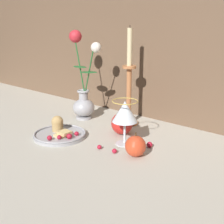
% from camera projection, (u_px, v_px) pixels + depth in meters
% --- Properties ---
extents(ground_plane, '(2.40, 2.40, 0.00)m').
position_uv_depth(ground_plane, '(102.00, 137.00, 1.12)').
color(ground_plane, '#B7B2A3').
rests_on(ground_plane, ground).
extents(vase, '(0.15, 0.09, 0.36)m').
position_uv_depth(vase, '(83.00, 92.00, 1.30)').
color(vase, '#A3A3A8').
rests_on(vase, ground_plane).
extents(plate_with_pastries, '(0.19, 0.19, 0.07)m').
position_uv_depth(plate_with_pastries, '(60.00, 133.00, 1.12)').
color(plate_with_pastries, '#A3A3A8').
rests_on(plate_with_pastries, ground_plane).
extents(wine_glass, '(0.09, 0.09, 0.15)m').
position_uv_depth(wine_glass, '(124.00, 113.00, 1.03)').
color(wine_glass, silver).
rests_on(wine_glass, ground_plane).
extents(candlestick, '(0.08, 0.08, 0.39)m').
position_uv_depth(candlestick, '(129.00, 89.00, 1.22)').
color(candlestick, '#B77042').
rests_on(candlestick, ground_plane).
extents(apple_beside_vase, '(0.07, 0.07, 0.08)m').
position_uv_depth(apple_beside_vase, '(136.00, 146.00, 0.96)').
color(apple_beside_vase, '#D14223').
rests_on(apple_beside_vase, ground_plane).
extents(apple_near_glass, '(0.08, 0.08, 0.09)m').
position_uv_depth(apple_near_glass, '(122.00, 123.00, 1.14)').
color(apple_near_glass, red).
rests_on(apple_near_glass, ground_plane).
extents(berry_near_plate, '(0.02, 0.02, 0.02)m').
position_uv_depth(berry_near_plate, '(114.00, 151.00, 0.99)').
color(berry_near_plate, '#AD192D').
rests_on(berry_near_plate, ground_plane).
extents(berry_front_center, '(0.01, 0.01, 0.01)m').
position_uv_depth(berry_front_center, '(99.00, 147.00, 1.02)').
color(berry_front_center, '#AD192D').
rests_on(berry_front_center, ground_plane).
extents(berry_by_glass_stem, '(0.02, 0.02, 0.02)m').
position_uv_depth(berry_by_glass_stem, '(150.00, 145.00, 1.03)').
color(berry_by_glass_stem, '#AD192D').
rests_on(berry_by_glass_stem, ground_plane).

